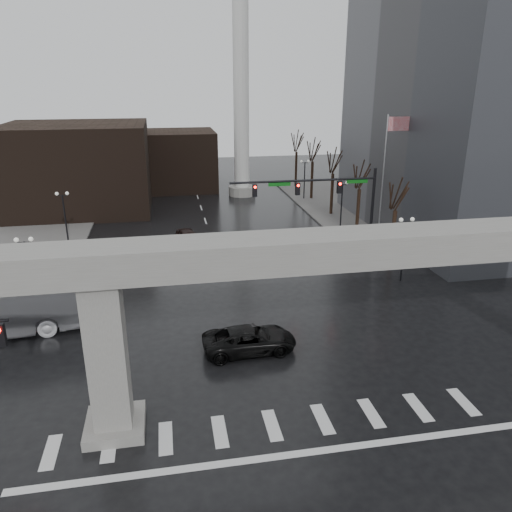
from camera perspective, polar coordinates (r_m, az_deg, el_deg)
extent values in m
plane|color=black|center=(24.83, 1.34, -17.35)|extent=(160.00, 160.00, 0.00)
cube|color=slate|center=(64.78, 17.70, 5.51)|extent=(28.00, 36.00, 0.15)
cube|color=#97958F|center=(21.00, 1.51, 0.34)|extent=(48.00, 2.20, 1.40)
cube|color=#97958F|center=(22.62, -16.58, -11.21)|extent=(1.60, 1.60, 7.30)
cube|color=#97958F|center=(24.50, -15.77, -18.07)|extent=(2.60, 2.60, 0.50)
cube|color=slate|center=(55.92, 27.23, 23.97)|extent=(22.00, 26.00, 42.00)
cube|color=black|center=(62.96, -19.60, 9.51)|extent=(16.00, 14.00, 10.00)
cube|color=black|center=(72.24, -8.78, 10.79)|extent=(10.00, 10.00, 8.00)
cylinder|color=silver|center=(66.15, -1.73, 19.76)|extent=(2.00, 2.00, 30.00)
cylinder|color=#97958F|center=(67.70, -1.60, 7.48)|extent=(3.60, 3.60, 1.20)
cylinder|color=black|center=(43.18, 13.07, 4.51)|extent=(0.24, 0.24, 8.00)
cylinder|color=black|center=(40.46, 5.50, 8.58)|extent=(12.00, 0.18, 0.18)
cube|color=black|center=(41.50, 9.50, 7.77)|extent=(0.35, 0.30, 1.00)
cube|color=black|center=(40.46, 4.78, 7.66)|extent=(0.35, 0.30, 1.00)
cube|color=black|center=(39.70, -0.14, 7.50)|extent=(0.35, 0.30, 1.00)
sphere|color=#FF0C05|center=(41.27, 9.61, 8.12)|extent=(0.20, 0.20, 0.20)
cube|color=#0D6015|center=(41.94, 11.48, 8.40)|extent=(1.80, 0.05, 0.35)
cube|color=#0D6015|center=(40.01, 2.70, 8.23)|extent=(1.80, 0.05, 0.35)
cube|color=black|center=(23.35, -27.15, -8.04)|extent=(0.35, 0.30, 1.00)
cylinder|color=silver|center=(46.46, 14.24, 8.01)|extent=(0.12, 0.12, 12.00)
cube|color=red|center=(46.16, 15.97, 14.33)|extent=(2.00, 0.03, 1.20)
cylinder|color=black|center=(39.78, 16.49, 0.48)|extent=(0.14, 0.14, 4.80)
cube|color=black|center=(39.10, 16.82, 3.73)|extent=(0.90, 0.06, 0.06)
sphere|color=silver|center=(38.85, 16.26, 3.99)|extent=(0.32, 0.32, 0.32)
sphere|color=silver|center=(39.26, 17.44, 4.03)|extent=(0.32, 0.32, 0.32)
cylinder|color=black|center=(52.09, 9.72, 5.49)|extent=(0.14, 0.14, 4.80)
cube|color=black|center=(51.57, 9.87, 8.02)|extent=(0.90, 0.06, 0.06)
sphere|color=silver|center=(51.38, 9.41, 8.23)|extent=(0.32, 0.32, 0.32)
sphere|color=silver|center=(51.69, 10.36, 8.25)|extent=(0.32, 0.32, 0.32)
cylinder|color=black|center=(65.08, 5.55, 8.52)|extent=(0.14, 0.14, 4.80)
cube|color=black|center=(64.67, 5.62, 10.56)|extent=(0.90, 0.06, 0.06)
sphere|color=silver|center=(64.52, 5.23, 10.73)|extent=(0.32, 0.32, 0.32)
sphere|color=silver|center=(64.76, 6.01, 10.74)|extent=(0.32, 0.32, 0.32)
cylinder|color=black|center=(36.87, -24.46, -2.05)|extent=(0.14, 0.14, 4.80)
cube|color=black|center=(36.14, -24.98, 1.41)|extent=(0.90, 0.06, 0.06)
sphere|color=silver|center=(36.20, -25.72, 1.67)|extent=(0.32, 0.32, 0.32)
sphere|color=silver|center=(35.97, -24.34, 1.76)|extent=(0.32, 0.32, 0.32)
cylinder|color=black|center=(49.90, -20.94, 3.83)|extent=(0.14, 0.14, 4.80)
cube|color=black|center=(49.36, -21.27, 6.45)|extent=(0.90, 0.06, 0.06)
sphere|color=silver|center=(49.41, -21.82, 6.63)|extent=(0.32, 0.32, 0.32)
sphere|color=silver|center=(49.24, -20.79, 6.72)|extent=(0.32, 0.32, 0.32)
cylinder|color=black|center=(63.34, -18.88, 7.24)|extent=(0.14, 0.14, 4.80)
cube|color=black|center=(62.92, -19.12, 9.33)|extent=(0.90, 0.06, 0.06)
sphere|color=silver|center=(62.96, -19.54, 9.47)|extent=(0.32, 0.32, 0.32)
sphere|color=silver|center=(62.82, -18.73, 9.54)|extent=(0.32, 0.32, 0.32)
cylinder|color=black|center=(43.65, 15.36, 2.11)|extent=(0.34, 0.34, 4.55)
cylinder|color=black|center=(42.71, 15.81, 6.89)|extent=(0.12, 1.52, 2.98)
cylinder|color=black|center=(43.20, 16.24, 6.67)|extent=(0.83, 1.14, 2.51)
cylinder|color=black|center=(50.65, 11.55, 4.89)|extent=(0.34, 0.34, 4.66)
cylinder|color=black|center=(49.84, 11.85, 9.14)|extent=(0.12, 1.55, 3.05)
cylinder|color=black|center=(50.29, 12.26, 8.92)|extent=(0.85, 1.16, 2.57)
cylinder|color=black|center=(57.92, 8.66, 6.96)|extent=(0.34, 0.34, 4.76)
cylinder|color=black|center=(57.19, 8.86, 10.79)|extent=(0.12, 1.59, 3.11)
cylinder|color=black|center=(57.63, 9.24, 10.58)|extent=(0.86, 1.18, 2.62)
cylinder|color=black|center=(65.35, 6.40, 8.56)|extent=(0.34, 0.34, 4.87)
cylinder|color=black|center=(64.70, 6.54, 12.04)|extent=(0.12, 1.62, 3.18)
cylinder|color=black|center=(65.12, 6.90, 11.85)|extent=(0.88, 1.20, 2.68)
cylinder|color=black|center=(72.91, 4.60, 9.82)|extent=(0.34, 0.34, 4.97)
cylinder|color=black|center=(72.32, 4.69, 13.01)|extent=(0.12, 1.65, 3.25)
cylinder|color=black|center=(72.72, 5.02, 12.84)|extent=(0.89, 1.23, 2.74)
imported|color=black|center=(29.08, -0.74, -9.55)|extent=(5.50, 2.75, 1.50)
imported|color=black|center=(47.28, -7.75, 2.07)|extent=(2.50, 4.69, 1.52)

